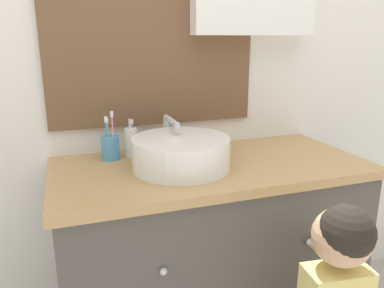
# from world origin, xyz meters

# --- Properties ---
(wall_back) EXTENTS (3.20, 0.18, 2.50)m
(wall_back) POSITION_xyz_m (0.01, 0.62, 1.29)
(wall_back) COLOR silver
(wall_back) RESTS_ON ground_plane
(vanity_counter) EXTENTS (1.22, 0.58, 0.87)m
(vanity_counter) POSITION_xyz_m (0.00, 0.31, 0.44)
(vanity_counter) COLOR #4C4742
(vanity_counter) RESTS_ON ground_plane
(sink_basin) EXTENTS (0.37, 0.41, 0.17)m
(sink_basin) POSITION_xyz_m (-0.13, 0.29, 0.93)
(sink_basin) COLOR white
(sink_basin) RESTS_ON vanity_counter
(toothbrush_holder) EXTENTS (0.07, 0.07, 0.20)m
(toothbrush_holder) POSITION_xyz_m (-0.37, 0.49, 0.92)
(toothbrush_holder) COLOR #4C93C6
(toothbrush_holder) RESTS_ON vanity_counter
(soap_dispenser) EXTENTS (0.05, 0.05, 0.16)m
(soap_dispenser) POSITION_xyz_m (-0.28, 0.50, 0.94)
(soap_dispenser) COLOR white
(soap_dispenser) RESTS_ON vanity_counter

